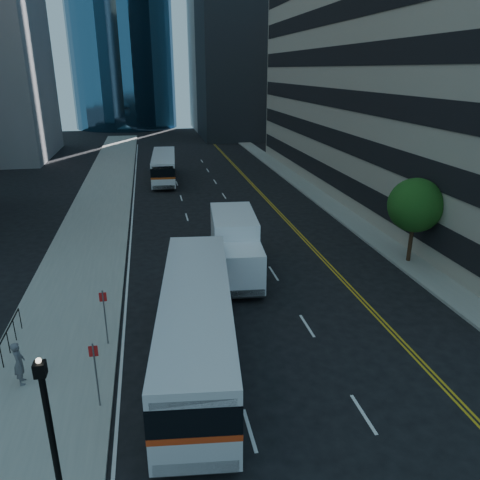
{
  "coord_description": "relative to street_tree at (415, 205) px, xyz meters",
  "views": [
    {
      "loc": [
        -6.16,
        -15.97,
        11.14
      ],
      "look_at": [
        -1.8,
        6.41,
        2.8
      ],
      "focal_mm": 35.0,
      "sensor_mm": 36.0,
      "label": 1
    }
  ],
  "objects": [
    {
      "name": "bus_rear",
      "position": [
        -13.67,
        25.72,
        -2.14
      ],
      "size": [
        2.94,
        10.79,
        2.75
      ],
      "rotation": [
        0.0,
        0.0,
        -0.06
      ],
      "color": "white",
      "rests_on": "ground"
    },
    {
      "name": "ground",
      "position": [
        -9.0,
        -8.0,
        -3.64
      ],
      "size": [
        160.0,
        160.0,
        0.0
      ],
      "primitive_type": "plane",
      "color": "black",
      "rests_on": "ground"
    },
    {
      "name": "pedestrian",
      "position": [
        -20.34,
        -8.14,
        -2.63
      ],
      "size": [
        0.54,
        0.7,
        1.71
      ],
      "primitive_type": "imported",
      "rotation": [
        0.0,
        0.0,
        1.8
      ],
      "color": "#55565C",
      "rests_on": "sidewalk_west"
    },
    {
      "name": "box_truck",
      "position": [
        -10.71,
        0.29,
        -1.85
      ],
      "size": [
        3.04,
        7.27,
        3.39
      ],
      "rotation": [
        0.0,
        0.0,
        -0.09
      ],
      "color": "white",
      "rests_on": "ground"
    },
    {
      "name": "sidewalk_west",
      "position": [
        -19.5,
        17.0,
        -3.57
      ],
      "size": [
        5.0,
        90.0,
        0.15
      ],
      "primitive_type": "cube",
      "color": "gray",
      "rests_on": "ground"
    },
    {
      "name": "bus_front",
      "position": [
        -13.74,
        -7.73,
        -1.92
      ],
      "size": [
        4.04,
        12.46,
        3.16
      ],
      "rotation": [
        0.0,
        0.0,
        -0.11
      ],
      "color": "silver",
      "rests_on": "ground"
    },
    {
      "name": "sidewalk_east",
      "position": [
        -0.0,
        17.0,
        -3.57
      ],
      "size": [
        2.0,
        90.0,
        0.15
      ],
      "primitive_type": "cube",
      "color": "gray",
      "rests_on": "ground"
    },
    {
      "name": "lamp_post",
      "position": [
        -18.0,
        -14.0,
        -0.92
      ],
      "size": [
        0.28,
        0.28,
        4.56
      ],
      "color": "black",
      "rests_on": "sidewalk_west"
    },
    {
      "name": "street_tree",
      "position": [
        0.0,
        0.0,
        0.0
      ],
      "size": [
        3.2,
        3.2,
        5.1
      ],
      "color": "#332114",
      "rests_on": "sidewalk_east"
    }
  ]
}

